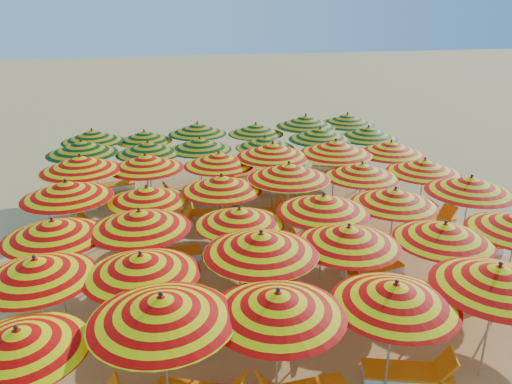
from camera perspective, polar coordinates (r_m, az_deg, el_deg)
ground at (r=15.41m, az=0.40°, el=-6.22°), size 120.00×120.00×0.00m
umbrella_0 at (r=8.97m, az=-25.54°, el=-15.05°), size 2.58×2.58×2.32m
umbrella_1 at (r=8.52m, az=-10.74°, el=-12.93°), size 2.80×2.80×2.64m
umbrella_2 at (r=8.67m, az=2.51°, el=-12.59°), size 2.59×2.59×2.53m
umbrella_3 at (r=9.34m, az=15.65°, el=-11.18°), size 2.97×2.97×2.47m
umbrella_4 at (r=10.35m, az=25.95°, el=-8.69°), size 2.80×2.80×2.58m
umbrella_6 at (r=10.70m, az=-23.86°, el=-8.01°), size 2.43×2.43×2.46m
umbrella_7 at (r=10.17m, az=-13.00°, el=-8.08°), size 3.09×3.09×2.48m
umbrella_8 at (r=10.48m, az=0.58°, el=-5.86°), size 3.15×3.15×2.61m
umbrella_9 at (r=11.23m, az=10.52°, el=-4.93°), size 2.49×2.49×2.49m
umbrella_10 at (r=12.11m, az=20.75°, el=-4.31°), size 2.59×2.59×2.43m
umbrella_12 at (r=12.29m, az=-22.19°, el=-3.94°), size 2.89×2.89×2.48m
umbrella_13 at (r=12.02m, az=-13.18°, el=-3.07°), size 3.18×3.18×2.55m
umbrella_14 at (r=12.30m, az=-1.92°, el=-2.82°), size 2.30×2.30×2.35m
umbrella_15 at (r=12.78m, az=7.70°, el=-1.30°), size 2.45×2.45×2.53m
umbrella_16 at (r=13.77m, az=15.59°, el=-0.54°), size 2.84×2.84×2.46m
umbrella_17 at (r=15.04m, az=23.32°, el=0.76°), size 2.50×2.50×2.59m
umbrella_18 at (r=14.37m, az=-20.86°, el=0.27°), size 3.19×3.19×2.60m
umbrella_19 at (r=14.09m, az=-12.39°, el=-0.23°), size 2.54×2.54×2.34m
umbrella_20 at (r=14.27m, az=-3.96°, el=1.02°), size 2.65×2.65×2.48m
umbrella_21 at (r=14.83m, az=3.77°, el=2.41°), size 3.21×3.21×2.65m
umbrella_22 at (r=15.70m, az=12.01°, el=2.46°), size 2.97×2.97×2.48m
umbrella_23 at (r=16.52m, az=18.68°, el=2.80°), size 3.12×3.12×2.50m
umbrella_24 at (r=16.34m, az=-19.45°, el=3.10°), size 3.26×3.26×2.68m
umbrella_25 at (r=16.33m, az=-12.51°, el=3.41°), size 2.55×2.55×2.56m
umbrella_26 at (r=16.49m, az=-4.26°, el=3.77°), size 2.35×2.35×2.48m
umbrella_27 at (r=16.82m, az=1.92°, el=4.81°), size 3.27×3.27×2.69m
umbrella_28 at (r=17.31m, az=9.07°, el=5.06°), size 3.16×3.16×2.70m
umbrella_29 at (r=18.16m, az=15.16°, el=4.92°), size 3.14×3.14×2.56m
umbrella_30 at (r=18.43m, az=-19.32°, el=4.86°), size 2.76×2.76×2.62m
umbrella_31 at (r=18.23m, az=-12.23°, el=4.97°), size 2.60×2.60×2.47m
umbrella_32 at (r=18.43m, az=-6.43°, el=5.50°), size 2.95×2.95×2.47m
umbrella_33 at (r=18.85m, az=1.02°, el=5.70°), size 2.53×2.53×2.37m
umbrella_34 at (r=19.49m, az=7.33°, el=6.62°), size 2.66×2.66×2.59m
umbrella_35 at (r=20.19m, az=12.69°, el=6.65°), size 2.86×2.86×2.54m
umbrella_36 at (r=20.32m, az=-18.22°, el=6.13°), size 3.07×3.07×2.51m
umbrella_37 at (r=20.42m, az=-12.64°, el=6.26°), size 2.62×2.62×2.33m
umbrella_38 at (r=20.55m, az=-6.71°, el=7.22°), size 2.50×2.50×2.52m
umbrella_39 at (r=20.68m, az=-0.02°, el=7.22°), size 2.91×2.91×2.43m
umbrella_40 at (r=21.20m, az=5.69°, el=8.07°), size 2.55×2.55×2.68m
umbrella_41 at (r=22.10m, az=10.38°, el=8.19°), size 3.20×3.20×2.61m
lounger_3 at (r=10.88m, az=17.11°, el=-19.32°), size 1.83×1.08×0.69m
lounger_4 at (r=11.29m, az=-9.49°, el=-16.87°), size 1.82×0.95×0.69m
lounger_5 at (r=11.60m, az=3.71°, el=-15.42°), size 1.82×0.96×0.69m
lounger_6 at (r=13.37m, az=21.24°, el=-11.60°), size 1.81×0.91×0.69m
lounger_7 at (r=13.13m, az=-10.20°, el=-10.99°), size 1.73×0.59×0.69m
lounger_8 at (r=14.18m, az=13.04°, el=-8.67°), size 1.81×0.89×0.69m
lounger_9 at (r=16.32m, az=23.58°, el=-5.88°), size 1.77×0.71×0.69m
lounger_10 at (r=14.81m, az=-9.87°, el=-7.08°), size 1.74×0.61×0.69m
lounger_11 at (r=15.30m, az=-2.00°, el=-5.79°), size 1.83×1.05×0.69m
lounger_12 at (r=15.67m, az=1.29°, el=-5.11°), size 1.74×0.61×0.69m
lounger_13 at (r=17.62m, az=19.38°, el=-3.31°), size 1.81×0.87×0.69m
lounger_14 at (r=17.09m, az=-16.89°, el=-3.77°), size 1.77×0.70×0.69m
lounger_15 at (r=16.95m, az=-9.94°, el=-3.35°), size 1.74×0.59×0.69m
lounger_16 at (r=17.33m, az=-5.83°, el=-2.59°), size 1.83×1.11×0.69m
lounger_17 at (r=17.32m, az=0.34°, el=-2.48°), size 1.76×0.67×0.69m
lounger_18 at (r=18.25m, az=10.43°, el=-1.60°), size 1.78×0.75×0.69m
lounger_19 at (r=18.98m, az=-20.12°, el=-1.67°), size 1.82×1.01×0.69m
lounger_20 at (r=19.23m, az=-8.03°, el=-0.27°), size 1.78×0.76×0.69m
lounger_21 at (r=19.72m, az=2.57°, el=0.47°), size 1.82×1.23×0.69m
lounger_22 at (r=20.70m, az=-15.99°, el=0.66°), size 1.82×0.95×0.69m
lounger_23 at (r=21.09m, az=-1.58°, el=1.85°), size 1.82×1.01×0.69m
lounger_24 at (r=22.60m, az=8.71°, el=2.92°), size 1.82×1.17×0.69m
beachgoer_b at (r=15.12m, az=-2.49°, el=-3.92°), size 0.72×0.59×1.36m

